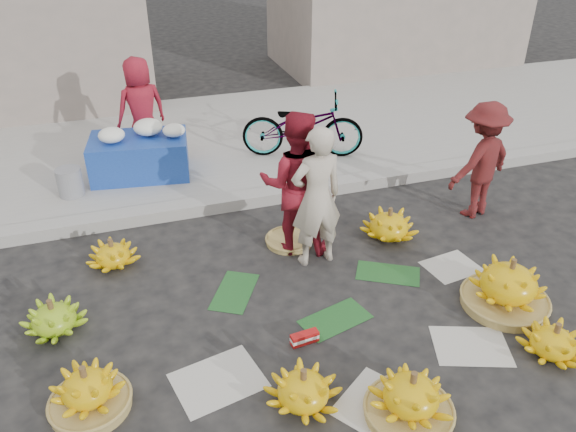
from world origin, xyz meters
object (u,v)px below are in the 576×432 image
object	(u,v)px
banana_bunch_4	(508,285)
bicycle	(303,126)
vendor_cream	(317,198)
flower_table	(140,154)
banana_bunch_0	(88,391)

from	to	relation	value
banana_bunch_4	bicycle	distance (m)	3.78
banana_bunch_4	vendor_cream	world-z (taller)	vendor_cream
vendor_cream	flower_table	distance (m)	2.97
flower_table	banana_bunch_0	bearing A→B (deg)	-93.11
banana_bunch_0	bicycle	xyz separation A→B (m)	(3.05, 3.75, 0.39)
banana_bunch_0	bicycle	world-z (taller)	bicycle
banana_bunch_0	banana_bunch_4	world-z (taller)	banana_bunch_4
banana_bunch_0	vendor_cream	world-z (taller)	vendor_cream
banana_bunch_0	bicycle	size ratio (longest dim) A/B	0.35
banana_bunch_0	vendor_cream	distance (m)	2.77
banana_bunch_4	bicycle	world-z (taller)	bicycle
vendor_cream	bicycle	distance (m)	2.51
banana_bunch_0	bicycle	distance (m)	4.85
banana_bunch_4	vendor_cream	distance (m)	2.02
banana_bunch_0	flower_table	world-z (taller)	flower_table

